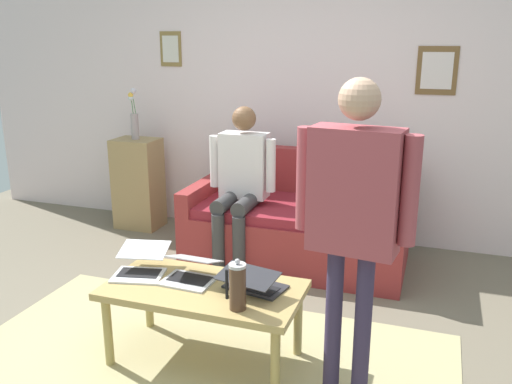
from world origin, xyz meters
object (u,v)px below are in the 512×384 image
(couch, at_px, (298,225))
(flower_vase, at_px, (134,119))
(laptop_left, at_px, (253,283))
(person_standing, at_px, (354,206))
(side_shelf, at_px, (138,183))
(laptop_right, at_px, (140,266))
(french_press, at_px, (237,286))
(laptop_center, at_px, (190,273))
(coffee_table, at_px, (204,295))
(person_seated, at_px, (241,178))

(couch, distance_m, flower_vase, 1.86)
(laptop_left, height_order, person_standing, person_standing)
(side_shelf, bearing_deg, laptop_right, 121.33)
(laptop_left, height_order, side_shelf, side_shelf)
(french_press, relative_size, flower_vase, 0.57)
(laptop_left, xyz_separation_m, french_press, (0.00, 0.22, 0.08))
(laptop_center, relative_size, laptop_right, 0.75)
(french_press, bearing_deg, coffee_table, -32.86)
(laptop_left, height_order, laptop_right, laptop_right)
(laptop_right, height_order, side_shelf, side_shelf)
(person_standing, bearing_deg, laptop_right, -6.85)
(person_standing, bearing_deg, flower_vase, -40.12)
(french_press, bearing_deg, laptop_right, -17.63)
(laptop_left, relative_size, laptop_right, 0.94)
(laptop_left, height_order, person_seated, person_seated)
(coffee_table, bearing_deg, french_press, 147.14)
(laptop_right, xyz_separation_m, person_seated, (-0.13, -1.32, 0.22))
(person_seated, bearing_deg, laptop_right, 84.28)
(side_shelf, bearing_deg, flower_vase, 96.46)
(french_press, xyz_separation_m, flower_vase, (1.82, -2.07, 0.48))
(couch, bearing_deg, laptop_left, 95.37)
(laptop_right, bearing_deg, person_seated, -95.72)
(french_press, bearing_deg, person_standing, -172.69)
(laptop_left, distance_m, laptop_center, 0.38)
(couch, bearing_deg, person_seated, 28.54)
(laptop_right, relative_size, person_standing, 0.24)
(laptop_center, bearing_deg, couch, -98.53)
(french_press, xyz_separation_m, side_shelf, (1.82, -2.08, -0.15))
(laptop_right, height_order, flower_vase, flower_vase)
(side_shelf, bearing_deg, laptop_center, 128.09)
(laptop_center, bearing_deg, person_standing, 170.31)
(french_press, distance_m, person_seated, 1.65)
(couch, bearing_deg, laptop_right, 70.50)
(couch, height_order, laptop_center, couch)
(laptop_center, distance_m, french_press, 0.45)
(french_press, height_order, flower_vase, flower_vase)
(couch, xyz_separation_m, side_shelf, (1.68, -0.30, 0.13))
(laptop_right, bearing_deg, coffee_table, 173.91)
(french_press, relative_size, person_seated, 0.21)
(laptop_left, relative_size, person_standing, 0.23)
(laptop_center, bearing_deg, person_seated, -81.99)
(couch, distance_m, laptop_left, 1.57)
(couch, relative_size, side_shelf, 2.01)
(person_standing, bearing_deg, person_seated, -52.97)
(couch, bearing_deg, flower_vase, -10.12)
(person_seated, bearing_deg, side_shelf, -22.81)
(side_shelf, height_order, flower_vase, flower_vase)
(couch, distance_m, person_seated, 0.64)
(laptop_right, xyz_separation_m, person_standing, (-1.24, 0.15, 0.54))
(person_standing, bearing_deg, couch, -67.77)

